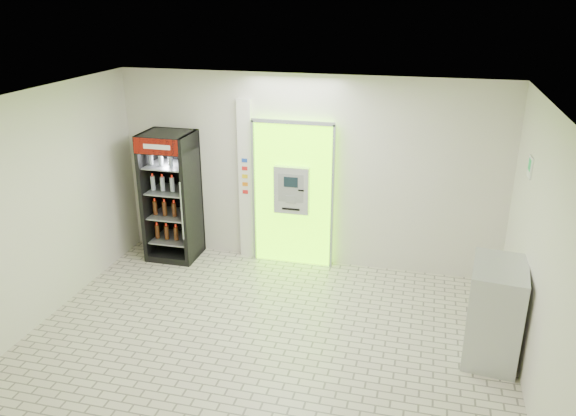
% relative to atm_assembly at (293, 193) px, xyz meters
% --- Properties ---
extents(ground, '(6.00, 6.00, 0.00)m').
position_rel_atm_assembly_xyz_m(ground, '(0.20, -2.41, -1.17)').
color(ground, beige).
rests_on(ground, ground).
extents(room_shell, '(6.00, 6.00, 6.00)m').
position_rel_atm_assembly_xyz_m(room_shell, '(0.20, -2.41, 0.67)').
color(room_shell, beige).
rests_on(room_shell, ground).
extents(atm_assembly, '(1.30, 0.24, 2.33)m').
position_rel_atm_assembly_xyz_m(atm_assembly, '(0.00, 0.00, 0.00)').
color(atm_assembly, '#74FF01').
rests_on(atm_assembly, ground).
extents(pillar, '(0.22, 0.11, 2.60)m').
position_rel_atm_assembly_xyz_m(pillar, '(-0.78, 0.04, 0.13)').
color(pillar, silver).
rests_on(pillar, ground).
extents(beverage_cooler, '(0.78, 0.74, 2.08)m').
position_rel_atm_assembly_xyz_m(beverage_cooler, '(-1.94, -0.26, -0.17)').
color(beverage_cooler, black).
rests_on(beverage_cooler, ground).
extents(steel_cabinet, '(0.70, 0.95, 1.19)m').
position_rel_atm_assembly_xyz_m(steel_cabinet, '(2.89, -1.92, -0.58)').
color(steel_cabinet, '#B9BBC1').
rests_on(steel_cabinet, ground).
extents(exit_sign, '(0.02, 0.22, 0.26)m').
position_rel_atm_assembly_xyz_m(exit_sign, '(3.19, -1.01, 0.95)').
color(exit_sign, white).
rests_on(exit_sign, room_shell).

